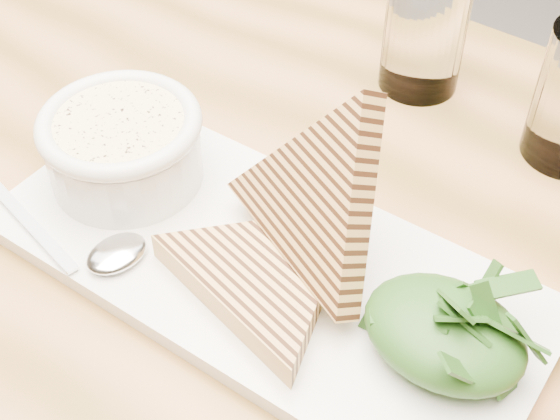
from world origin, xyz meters
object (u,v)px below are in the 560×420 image
Objects in this scene: table_top at (311,268)px; platter at (264,266)px; soup_bowl at (125,154)px; glass_near at (425,31)px.

platter reaches higher than table_top.
soup_bowl is at bearing 176.75° from platter.
soup_bowl is 1.06× the size of glass_near.
glass_near reaches higher than soup_bowl.
platter is (-0.02, -0.04, 0.03)m from table_top.
platter is at bearing -3.25° from soup_bowl.
platter is 3.43× the size of soup_bowl.
table_top is at bearing 65.79° from platter.
soup_bowl is (-0.14, 0.01, 0.03)m from platter.
table_top is 0.25m from glass_near.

